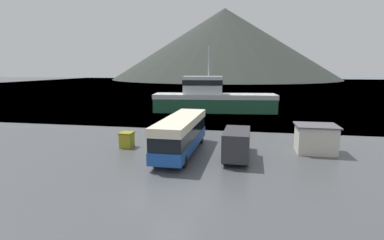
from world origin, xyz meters
The scene contains 10 objects.
ground_plane centered at (0.00, 0.00, 0.00)m, with size 400.00×400.00×0.00m, color #424447.
water_surface centered at (0.00, 138.29, 0.00)m, with size 240.00×240.00×0.00m, color #475B6B.
hill_backdrop centered at (-13.12, 193.04, 23.29)m, with size 149.32×149.32×46.58m, color #2D332D.
tour_bus centered at (-1.32, 8.57, 1.74)m, with size 2.56×10.46×3.07m.
delivery_van centered at (3.33, 7.88, 1.26)m, with size 2.02×6.11×2.39m.
fishing_boat centered at (-1.71, 33.41, 2.21)m, with size 20.23×6.93×10.59m.
storage_bin centered at (-6.60, 9.50, 0.70)m, with size 1.15×1.27×1.38m.
dock_kiosk centered at (9.80, 10.86, 1.20)m, with size 3.41×2.91×2.38m.
small_boat centered at (3.20, 34.47, 0.38)m, with size 6.32×4.77×0.76m.
mooring_bollard centered at (9.88, 17.19, 0.41)m, with size 0.33×0.33×0.75m.
Camera 1 is at (4.11, -15.30, 7.04)m, focal length 28.00 mm.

